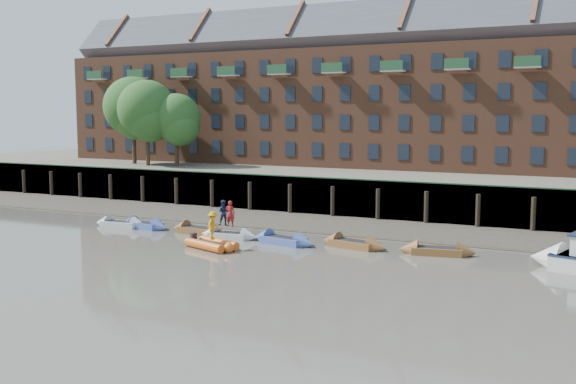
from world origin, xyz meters
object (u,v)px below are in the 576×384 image
Objects in this scene: rowboat_3 at (229,235)px; rowboat_5 at (354,244)px; rowboat_2 at (199,230)px; rowboat_4 at (283,240)px; rib_tender at (213,244)px; rowboat_0 at (121,224)px; person_rib_crew at (213,225)px; rowboat_6 at (437,251)px; person_rower_a at (230,214)px; person_rower_b at (224,213)px; rowboat_1 at (144,225)px.

rowboat_3 is 9.01m from rowboat_5.
rowboat_4 is at bearing -1.19° from rowboat_2.
rowboat_4 is at bearing 65.51° from rib_tender.
rowboat_4 is at bearing -6.17° from rowboat_3.
rowboat_3 is at bearing -7.29° from rowboat_0.
person_rib_crew is at bearing 136.43° from rib_tender.
rowboat_6 is (5.43, 0.25, -0.00)m from rowboat_5.
rib_tender is at bearing 91.33° from person_rower_a.
person_rower_b is at bearing -164.07° from rowboat_5.
rowboat_1 is at bearing -167.94° from rowboat_5.
rowboat_2 is 1.24× the size of rib_tender.
person_rower_b is (7.50, -0.56, 1.53)m from rowboat_1.
person_rib_crew is (0.96, -3.53, 1.31)m from rowboat_3.
person_rower_a is (-0.89, 3.61, 1.47)m from rib_tender.
person_rib_crew is (-0.01, 0.02, 1.25)m from rib_tender.
rowboat_5 is 9.14m from rib_tender.
rowboat_5 is 2.72× the size of person_rib_crew.
person_rower_a is at bearing -6.93° from rowboat_0.
person_rower_b is (-9.43, -0.74, 1.52)m from rowboat_5.
person_rib_crew is (10.88, -3.85, 1.30)m from rowboat_0.
person_rower_a is at bearing 122.94° from rib_tender.
person_rower_b is (-1.44, 3.69, 1.47)m from rib_tender.
rowboat_1 is at bearing -17.03° from person_rower_a.
person_rower_b is 3.95m from person_rib_crew.
rowboat_2 reaches higher than rowboat_0.
person_rib_crew is (-3.33, -3.46, 1.29)m from rowboat_4.
rowboat_6 reaches higher than rowboat_0.
rowboat_1 is 16.94m from rowboat_5.
rowboat_6 is 14.27m from person_rib_crew.
person_rower_a is at bearing 1.85° from person_rib_crew.
rowboat_3 is 0.90× the size of rowboat_6.
rowboat_6 is at bearing -3.51° from rowboat_0.
person_rower_a is at bearing 2.63° from rowboat_1.
rowboat_5 is (11.90, 0.25, -0.00)m from rowboat_2.
rowboat_0 is 24.32m from rowboat_6.
rowboat_0 is 10.12m from person_rower_a.
rowboat_4 is at bearing -55.75° from person_rib_crew.
rib_tender is at bearing -123.38° from rowboat_4.
rowboat_0 is 1.98m from rowboat_1.
rowboat_3 is 2.40× the size of person_rower_a.
rowboat_0 is 0.98× the size of rowboat_1.
rowboat_4 is 4.77m from rowboat_5.
person_rib_crew is at bearing -95.52° from person_rower_b.
rowboat_0 is at bearing -171.34° from rowboat_4.
rowboat_5 is at bearing 171.88° from rowboat_6.
rowboat_4 is at bearing 176.03° from rowboat_6.
person_rower_a reaches higher than rowboat_2.
rowboat_0 is 11.62m from person_rib_crew.
rowboat_1 is 2.57× the size of person_rower_b.
rowboat_0 is at bearing 171.17° from rowboat_6.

